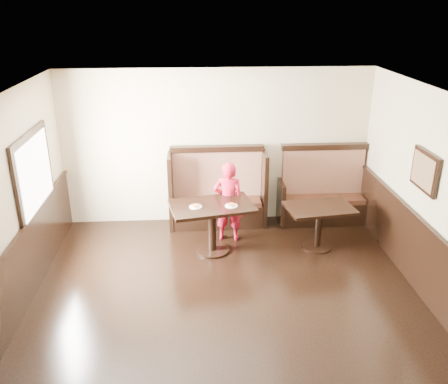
{
  "coord_description": "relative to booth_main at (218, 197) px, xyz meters",
  "views": [
    {
      "loc": [
        -0.41,
        -4.66,
        3.85
      ],
      "look_at": [
        0.05,
        2.35,
        1.0
      ],
      "focal_mm": 38.0,
      "sensor_mm": 36.0,
      "label": 1
    }
  ],
  "objects": [
    {
      "name": "booth_main",
      "position": [
        0.0,
        0.0,
        0.0
      ],
      "size": [
        1.75,
        0.72,
        1.45
      ],
      "color": "black",
      "rests_on": "ground"
    },
    {
      "name": "room_shell",
      "position": [
        -0.3,
        -3.01,
        0.14
      ],
      "size": [
        7.0,
        7.0,
        7.0
      ],
      "color": "#C3B58D",
      "rests_on": "ground"
    },
    {
      "name": "table_neighbor",
      "position": [
        1.61,
        -1.05,
        0.03
      ],
      "size": [
        1.15,
        0.84,
        0.74
      ],
      "rotation": [
        0.0,
        0.0,
        0.14
      ],
      "color": "black",
      "rests_on": "ground"
    },
    {
      "name": "pizza_plate_left",
      "position": [
        -0.4,
        -1.13,
        0.32
      ],
      "size": [
        0.21,
        0.21,
        0.04
      ],
      "color": "white",
      "rests_on": "table_main"
    },
    {
      "name": "pizza_plate_right",
      "position": [
        0.16,
        -1.13,
        0.32
      ],
      "size": [
        0.21,
        0.21,
        0.04
      ],
      "color": "white",
      "rests_on": "table_main"
    },
    {
      "name": "booth_neighbor",
      "position": [
        1.95,
        -0.0,
        -0.05
      ],
      "size": [
        1.65,
        0.72,
        1.45
      ],
      "color": "black",
      "rests_on": "ground"
    },
    {
      "name": "ground",
      "position": [
        0.0,
        -3.3,
        -0.53
      ],
      "size": [
        7.0,
        7.0,
        0.0
      ],
      "primitive_type": "plane",
      "color": "black",
      "rests_on": "ground"
    },
    {
      "name": "child",
      "position": [
        0.15,
        -0.65,
        0.17
      ],
      "size": [
        0.56,
        0.42,
        1.4
      ],
      "primitive_type": "imported",
      "rotation": [
        0.0,
        0.0,
        2.97
      ],
      "color": "red",
      "rests_on": "ground"
    },
    {
      "name": "table_main",
      "position": [
        -0.15,
        -1.05,
        0.11
      ],
      "size": [
        1.44,
        1.06,
        0.83
      ],
      "rotation": [
        0.0,
        0.0,
        0.2
      ],
      "color": "black",
      "rests_on": "ground"
    }
  ]
}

